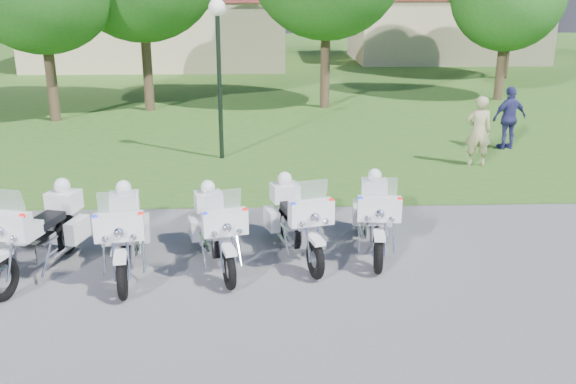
{
  "coord_description": "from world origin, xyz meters",
  "views": [
    {
      "loc": [
        -0.19,
        -10.12,
        4.69
      ],
      "look_at": [
        0.25,
        1.2,
        0.95
      ],
      "focal_mm": 40.0,
      "sensor_mm": 36.0,
      "label": 1
    }
  ],
  "objects_px": {
    "motorcycle_3": "(124,232)",
    "motorcycle_5": "(297,219)",
    "motorcycle_4": "(217,228)",
    "bystander_c": "(509,118)",
    "bystander_a": "(478,131)",
    "motorcycle_2": "(40,231)",
    "motorcycle_6": "(376,215)",
    "lamp_post": "(218,40)"
  },
  "relations": [
    {
      "from": "motorcycle_3",
      "to": "motorcycle_5",
      "type": "bearing_deg",
      "value": -177.92
    },
    {
      "from": "motorcycle_4",
      "to": "bystander_c",
      "type": "height_order",
      "value": "bystander_c"
    },
    {
      "from": "motorcycle_5",
      "to": "bystander_a",
      "type": "xyz_separation_m",
      "value": [
        5.07,
        5.64,
        0.25
      ]
    },
    {
      "from": "motorcycle_2",
      "to": "bystander_c",
      "type": "height_order",
      "value": "bystander_c"
    },
    {
      "from": "motorcycle_6",
      "to": "bystander_c",
      "type": "xyz_separation_m",
      "value": [
        5.1,
        7.21,
        0.24
      ]
    },
    {
      "from": "motorcycle_4",
      "to": "motorcycle_6",
      "type": "height_order",
      "value": "motorcycle_6"
    },
    {
      "from": "motorcycle_2",
      "to": "bystander_c",
      "type": "xyz_separation_m",
      "value": [
        10.86,
        7.91,
        0.19
      ]
    },
    {
      "from": "motorcycle_2",
      "to": "motorcycle_4",
      "type": "distance_m",
      "value": 2.93
    },
    {
      "from": "lamp_post",
      "to": "motorcycle_4",
      "type": "bearing_deg",
      "value": -87.22
    },
    {
      "from": "motorcycle_2",
      "to": "bystander_c",
      "type": "relative_size",
      "value": 1.38
    },
    {
      "from": "motorcycle_2",
      "to": "motorcycle_3",
      "type": "bearing_deg",
      "value": -167.07
    },
    {
      "from": "motorcycle_4",
      "to": "lamp_post",
      "type": "height_order",
      "value": "lamp_post"
    },
    {
      "from": "motorcycle_4",
      "to": "bystander_a",
      "type": "height_order",
      "value": "bystander_a"
    },
    {
      "from": "motorcycle_5",
      "to": "bystander_c",
      "type": "xyz_separation_m",
      "value": [
        6.54,
        7.38,
        0.23
      ]
    },
    {
      "from": "motorcycle_5",
      "to": "bystander_c",
      "type": "bearing_deg",
      "value": -146.12
    },
    {
      "from": "motorcycle_6",
      "to": "bystander_a",
      "type": "bearing_deg",
      "value": -117.16
    },
    {
      "from": "motorcycle_3",
      "to": "lamp_post",
      "type": "distance_m",
      "value": 7.73
    },
    {
      "from": "bystander_c",
      "to": "motorcycle_5",
      "type": "bearing_deg",
      "value": 33.26
    },
    {
      "from": "lamp_post",
      "to": "bystander_c",
      "type": "relative_size",
      "value": 2.34
    },
    {
      "from": "motorcycle_5",
      "to": "lamp_post",
      "type": "relative_size",
      "value": 0.56
    },
    {
      "from": "lamp_post",
      "to": "motorcycle_6",
      "type": "bearing_deg",
      "value": -63.9
    },
    {
      "from": "lamp_post",
      "to": "motorcycle_5",
      "type": "bearing_deg",
      "value": -75.37
    },
    {
      "from": "motorcycle_5",
      "to": "motorcycle_6",
      "type": "bearing_deg",
      "value": 172.39
    },
    {
      "from": "motorcycle_4",
      "to": "motorcycle_5",
      "type": "bearing_deg",
      "value": 179.49
    },
    {
      "from": "motorcycle_4",
      "to": "motorcycle_6",
      "type": "distance_m",
      "value": 2.88
    },
    {
      "from": "motorcycle_3",
      "to": "bystander_a",
      "type": "distance_m",
      "value": 10.12
    },
    {
      "from": "bystander_c",
      "to": "motorcycle_3",
      "type": "bearing_deg",
      "value": 24.79
    },
    {
      "from": "motorcycle_2",
      "to": "motorcycle_4",
      "type": "xyz_separation_m",
      "value": [
        2.92,
        0.17,
        -0.05
      ]
    },
    {
      "from": "motorcycle_2",
      "to": "motorcycle_3",
      "type": "xyz_separation_m",
      "value": [
        1.39,
        -0.04,
        -0.02
      ]
    },
    {
      "from": "motorcycle_4",
      "to": "bystander_c",
      "type": "distance_m",
      "value": 11.08
    },
    {
      "from": "motorcycle_6",
      "to": "motorcycle_5",
      "type": "bearing_deg",
      "value": 13.4
    },
    {
      "from": "motorcycle_6",
      "to": "bystander_c",
      "type": "height_order",
      "value": "bystander_c"
    },
    {
      "from": "motorcycle_2",
      "to": "bystander_a",
      "type": "height_order",
      "value": "bystander_a"
    },
    {
      "from": "lamp_post",
      "to": "bystander_c",
      "type": "distance_m",
      "value": 8.62
    },
    {
      "from": "motorcycle_5",
      "to": "motorcycle_6",
      "type": "relative_size",
      "value": 0.99
    },
    {
      "from": "motorcycle_5",
      "to": "bystander_a",
      "type": "distance_m",
      "value": 7.59
    },
    {
      "from": "motorcycle_6",
      "to": "motorcycle_3",
      "type": "bearing_deg",
      "value": 15.98
    },
    {
      "from": "motorcycle_3",
      "to": "bystander_c",
      "type": "height_order",
      "value": "bystander_c"
    },
    {
      "from": "motorcycle_2",
      "to": "motorcycle_6",
      "type": "relative_size",
      "value": 1.05
    },
    {
      "from": "motorcycle_2",
      "to": "motorcycle_4",
      "type": "bearing_deg",
      "value": -162.22
    },
    {
      "from": "motorcycle_5",
      "to": "bystander_a",
      "type": "bearing_deg",
      "value": -146.51
    },
    {
      "from": "motorcycle_5",
      "to": "motorcycle_2",
      "type": "bearing_deg",
      "value": -7.7
    }
  ]
}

